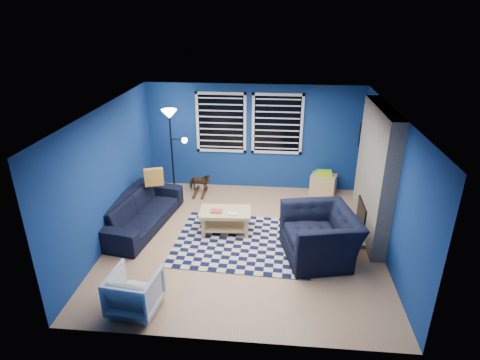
# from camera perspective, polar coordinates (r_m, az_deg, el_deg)

# --- Properties ---
(floor) EXTENTS (5.00, 5.00, 0.00)m
(floor) POSITION_cam_1_polar(r_m,az_deg,el_deg) (7.70, 0.59, -8.57)
(floor) COLOR tan
(floor) RESTS_ON ground
(ceiling) EXTENTS (5.00, 5.00, 0.00)m
(ceiling) POSITION_cam_1_polar(r_m,az_deg,el_deg) (6.71, 0.67, 9.82)
(ceiling) COLOR white
(ceiling) RESTS_ON wall_back
(wall_back) EXTENTS (5.00, 0.00, 5.00)m
(wall_back) POSITION_cam_1_polar(r_m,az_deg,el_deg) (9.45, 1.90, 6.04)
(wall_back) COLOR navy
(wall_back) RESTS_ON floor
(wall_left) EXTENTS (0.00, 5.00, 5.00)m
(wall_left) POSITION_cam_1_polar(r_m,az_deg,el_deg) (7.71, -18.22, 0.68)
(wall_left) COLOR navy
(wall_left) RESTS_ON floor
(wall_right) EXTENTS (0.00, 5.00, 5.00)m
(wall_right) POSITION_cam_1_polar(r_m,az_deg,el_deg) (7.36, 20.41, -0.74)
(wall_right) COLOR navy
(wall_right) RESTS_ON floor
(fireplace) EXTENTS (0.65, 2.00, 2.50)m
(fireplace) POSITION_cam_1_polar(r_m,az_deg,el_deg) (7.79, 18.51, 0.45)
(fireplace) COLOR gray
(fireplace) RESTS_ON floor
(window_left) EXTENTS (1.17, 0.06, 1.42)m
(window_left) POSITION_cam_1_polar(r_m,az_deg,el_deg) (9.39, -2.71, 8.13)
(window_left) COLOR black
(window_left) RESTS_ON wall_back
(window_right) EXTENTS (1.17, 0.06, 1.42)m
(window_right) POSITION_cam_1_polar(r_m,az_deg,el_deg) (9.30, 5.33, 7.91)
(window_right) COLOR black
(window_right) RESTS_ON wall_back
(tv) EXTENTS (0.07, 1.00, 0.58)m
(tv) POSITION_cam_1_polar(r_m,az_deg,el_deg) (9.12, 17.30, 5.30)
(tv) COLOR black
(tv) RESTS_ON wall_right
(rug) EXTENTS (2.60, 2.12, 0.02)m
(rug) POSITION_cam_1_polar(r_m,az_deg,el_deg) (7.64, 0.40, -8.77)
(rug) COLOR black
(rug) RESTS_ON floor
(sofa) EXTENTS (2.38, 1.24, 0.66)m
(sofa) POSITION_cam_1_polar(r_m,az_deg,el_deg) (8.25, -13.91, -4.32)
(sofa) COLOR black
(sofa) RESTS_ON floor
(armchair_big) EXTENTS (1.54, 1.41, 0.86)m
(armchair_big) POSITION_cam_1_polar(r_m,az_deg,el_deg) (7.17, 11.29, -7.71)
(armchair_big) COLOR black
(armchair_big) RESTS_ON floor
(armchair_bent) EXTENTS (0.76, 0.78, 0.64)m
(armchair_bent) POSITION_cam_1_polar(r_m,az_deg,el_deg) (6.17, -14.74, -15.08)
(armchair_bent) COLOR gray
(armchair_bent) RESTS_ON floor
(rocking_horse) EXTENTS (0.25, 0.52, 0.44)m
(rocking_horse) POSITION_cam_1_polar(r_m,az_deg,el_deg) (9.42, -5.76, -0.37)
(rocking_horse) COLOR #4B2B18
(rocking_horse) RESTS_ON floor
(coffee_table) EXTENTS (1.01, 0.62, 0.49)m
(coffee_table) POSITION_cam_1_polar(r_m,az_deg,el_deg) (7.80, -2.10, -5.26)
(coffee_table) COLOR tan
(coffee_table) RESTS_ON rug
(cabinet) EXTENTS (0.66, 0.53, 0.56)m
(cabinet) POSITION_cam_1_polar(r_m,az_deg,el_deg) (9.62, 11.77, -0.51)
(cabinet) COLOR tan
(cabinet) RESTS_ON floor
(floor_lamp) EXTENTS (0.55, 0.34, 2.02)m
(floor_lamp) POSITION_cam_1_polar(r_m,az_deg,el_deg) (9.02, -9.78, 7.56)
(floor_lamp) COLOR black
(floor_lamp) RESTS_ON floor
(throw_pillow) EXTENTS (0.40, 0.24, 0.37)m
(throw_pillow) POSITION_cam_1_polar(r_m,az_deg,el_deg) (8.45, -12.15, 0.41)
(throw_pillow) COLOR gold
(throw_pillow) RESTS_ON sofa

